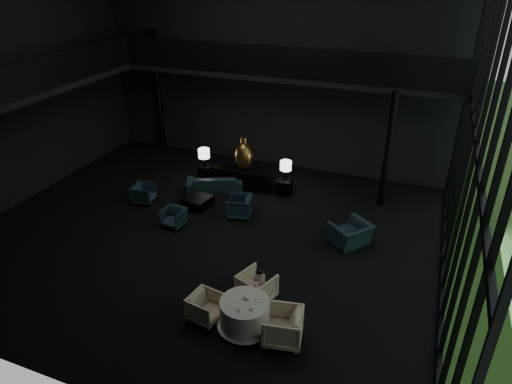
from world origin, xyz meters
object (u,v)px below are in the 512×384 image
(lounge_armchair_east, at_px, (239,205))
(dining_table, at_px, (245,316))
(table_lamp_right, at_px, (286,166))
(lounge_armchair_south, at_px, (174,218))
(dining_chair_east, at_px, (283,323))
(dining_chair_west, at_px, (206,307))
(side_table_right, at_px, (284,187))
(dining_chair_north, at_px, (257,284))
(child, at_px, (260,279))
(lounge_armchair_west, at_px, (144,193))
(sofa, at_px, (214,181))
(console, at_px, (243,179))
(side_table_left, at_px, (206,172))
(bronze_urn, at_px, (244,155))
(window_armchair, at_px, (350,230))
(table_lamp_left, at_px, (204,154))
(coffee_table, at_px, (197,202))

(lounge_armchair_east, bearing_deg, dining_table, 11.19)
(table_lamp_right, height_order, dining_table, table_lamp_right)
(lounge_armchair_south, bearing_deg, table_lamp_right, 58.55)
(dining_chair_east, xyz_separation_m, dining_chair_west, (-1.91, -0.01, -0.14))
(side_table_right, height_order, dining_chair_north, dining_chair_north)
(dining_table, distance_m, dining_chair_east, 0.95)
(child, bearing_deg, lounge_armchair_west, -31.15)
(dining_chair_west, bearing_deg, lounge_armchair_south, 49.37)
(dining_chair_east, bearing_deg, dining_table, -103.99)
(sofa, xyz_separation_m, lounge_armchair_east, (1.59, -1.40, 0.02))
(dining_chair_east, bearing_deg, lounge_armchair_east, -157.09)
(console, bearing_deg, side_table_left, 174.09)
(table_lamp_right, relative_size, dining_table, 0.53)
(bronze_urn, xyz_separation_m, dining_chair_west, (1.89, -6.84, -0.90))
(sofa, distance_m, window_armchair, 5.59)
(lounge_armchair_south, bearing_deg, child, -27.07)
(bronze_urn, relative_size, table_lamp_right, 1.80)
(dining_table, bearing_deg, lounge_armchair_south, 139.32)
(dining_table, bearing_deg, side_table_right, 100.67)
(lounge_armchair_south, bearing_deg, table_lamp_left, 105.18)
(sofa, xyz_separation_m, child, (3.75, -5.14, 0.35))
(console, distance_m, table_lamp_left, 1.75)
(dining_chair_west, height_order, child, child)
(console, distance_m, side_table_right, 1.60)
(window_armchair, bearing_deg, console, -80.05)
(dining_table, bearing_deg, bronze_urn, 112.92)
(side_table_right, distance_m, dining_table, 6.82)
(side_table_right, bearing_deg, dining_chair_north, -78.53)
(coffee_table, distance_m, dining_chair_east, 6.66)
(dining_table, distance_m, child, 0.99)
(sofa, relative_size, lounge_armchair_south, 3.29)
(lounge_armchair_east, relative_size, child, 1.41)
(table_lamp_left, height_order, window_armchair, table_lamp_left)
(bronze_urn, relative_size, dining_chair_north, 1.43)
(window_armchair, bearing_deg, lounge_armchair_west, -52.29)
(side_table_right, relative_size, table_lamp_right, 0.80)
(console, distance_m, lounge_armchair_east, 2.13)
(side_table_left, height_order, side_table_right, same)
(lounge_armchair_south, height_order, child, child)
(coffee_table, bearing_deg, table_lamp_left, 109.94)
(side_table_right, relative_size, dining_table, 0.43)
(lounge_armchair_east, bearing_deg, side_table_left, -146.85)
(lounge_armchair_south, height_order, dining_table, dining_table)
(bronze_urn, height_order, window_armchair, bronze_urn)
(lounge_armchair_east, xyz_separation_m, dining_table, (2.15, -4.64, -0.08))
(dining_chair_west, bearing_deg, table_lamp_left, 36.26)
(table_lamp_right, xyz_separation_m, child, (1.28, -5.91, -0.31))
(dining_chair_east, height_order, child, child)
(side_table_right, distance_m, window_armchair, 3.71)
(table_lamp_right, distance_m, dining_chair_north, 5.92)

